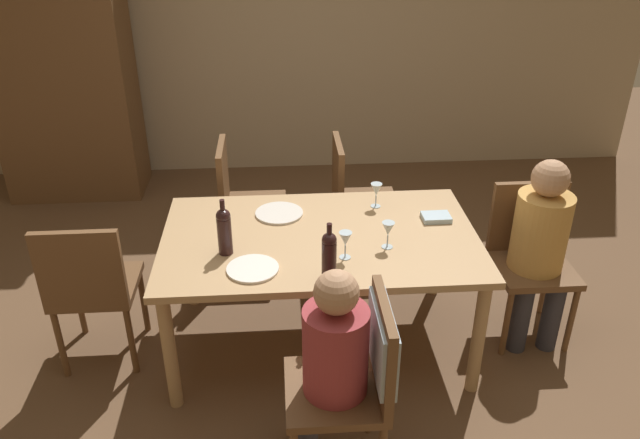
# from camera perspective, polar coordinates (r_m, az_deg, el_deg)

# --- Properties ---
(ground_plane) EXTENTS (10.00, 10.00, 0.00)m
(ground_plane) POSITION_cam_1_polar(r_m,az_deg,el_deg) (3.85, -0.00, -11.00)
(ground_plane) COLOR brown
(rear_room_partition) EXTENTS (6.40, 0.12, 2.70)m
(rear_room_partition) POSITION_cam_1_polar(r_m,az_deg,el_deg) (5.80, -2.05, 17.49)
(rear_room_partition) COLOR tan
(rear_room_partition) RESTS_ON ground_plane
(armoire_cabinet) EXTENTS (1.18, 0.62, 2.18)m
(armoire_cabinet) POSITION_cam_1_polar(r_m,az_deg,el_deg) (5.69, -22.50, 12.60)
(armoire_cabinet) COLOR brown
(armoire_cabinet) RESTS_ON ground_plane
(dining_table) EXTENTS (1.73, 1.06, 0.73)m
(dining_table) POSITION_cam_1_polar(r_m,az_deg,el_deg) (3.47, -0.00, -2.58)
(dining_table) COLOR tan
(dining_table) RESTS_ON ground_plane
(chair_right_end) EXTENTS (0.44, 0.44, 0.92)m
(chair_right_end) POSITION_cam_1_polar(r_m,az_deg,el_deg) (3.89, 18.56, -2.65)
(chair_right_end) COLOR brown
(chair_right_end) RESTS_ON ground_plane
(chair_near) EXTENTS (0.46, 0.44, 0.92)m
(chair_near) POSITION_cam_1_polar(r_m,az_deg,el_deg) (2.79, 4.01, -13.19)
(chair_near) COLOR brown
(chair_near) RESTS_ON ground_plane
(chair_left_end) EXTENTS (0.44, 0.44, 0.92)m
(chair_left_end) POSITION_cam_1_polar(r_m,az_deg,el_deg) (3.60, -20.15, -5.54)
(chair_left_end) COLOR brown
(chair_left_end) RESTS_ON ground_plane
(chair_far_right) EXTENTS (0.44, 0.44, 0.92)m
(chair_far_right) POSITION_cam_1_polar(r_m,az_deg,el_deg) (4.35, 3.10, 2.32)
(chair_far_right) COLOR brown
(chair_far_right) RESTS_ON ground_plane
(chair_far_left) EXTENTS (0.44, 0.44, 0.92)m
(chair_far_left) POSITION_cam_1_polar(r_m,az_deg,el_deg) (4.33, -7.19, 1.97)
(chair_far_left) COLOR brown
(chair_far_left) RESTS_ON ground_plane
(person_woman_host) EXTENTS (0.31, 0.36, 1.14)m
(person_woman_host) POSITION_cam_1_polar(r_m,az_deg,el_deg) (3.74, 19.45, -1.90)
(person_woman_host) COLOR #33333D
(person_woman_host) RESTS_ON ground_plane
(person_man_bearded) EXTENTS (0.33, 0.28, 1.08)m
(person_man_bearded) POSITION_cam_1_polar(r_m,az_deg,el_deg) (2.75, 0.87, -12.79)
(person_man_bearded) COLOR #33333D
(person_man_bearded) RESTS_ON ground_plane
(wine_bottle_tall_green) EXTENTS (0.08, 0.08, 0.31)m
(wine_bottle_tall_green) POSITION_cam_1_polar(r_m,az_deg,el_deg) (3.24, -8.71, -0.93)
(wine_bottle_tall_green) COLOR black
(wine_bottle_tall_green) RESTS_ON dining_table
(wine_bottle_dark_red) EXTENTS (0.07, 0.07, 0.31)m
(wine_bottle_dark_red) POSITION_cam_1_polar(r_m,az_deg,el_deg) (2.99, 0.84, -3.25)
(wine_bottle_dark_red) COLOR black
(wine_bottle_dark_red) RESTS_ON dining_table
(wine_glass_near_left) EXTENTS (0.07, 0.07, 0.15)m
(wine_glass_near_left) POSITION_cam_1_polar(r_m,az_deg,el_deg) (3.71, 5.15, 2.66)
(wine_glass_near_left) COLOR silver
(wine_glass_near_left) RESTS_ON dining_table
(wine_glass_centre) EXTENTS (0.07, 0.07, 0.15)m
(wine_glass_centre) POSITION_cam_1_polar(r_m,az_deg,el_deg) (3.29, 6.22, -0.93)
(wine_glass_centre) COLOR silver
(wine_glass_centre) RESTS_ON dining_table
(wine_glass_near_right) EXTENTS (0.07, 0.07, 0.15)m
(wine_glass_near_right) POSITION_cam_1_polar(r_m,az_deg,el_deg) (3.18, 2.33, -1.86)
(wine_glass_near_right) COLOR silver
(wine_glass_near_right) RESTS_ON dining_table
(dinner_plate_host) EXTENTS (0.28, 0.28, 0.01)m
(dinner_plate_host) POSITION_cam_1_polar(r_m,az_deg,el_deg) (3.65, -3.74, 0.58)
(dinner_plate_host) COLOR silver
(dinner_plate_host) RESTS_ON dining_table
(dinner_plate_guest_left) EXTENTS (0.26, 0.26, 0.01)m
(dinner_plate_guest_left) POSITION_cam_1_polar(r_m,az_deg,el_deg) (3.15, -6.15, -4.49)
(dinner_plate_guest_left) COLOR white
(dinner_plate_guest_left) RESTS_ON dining_table
(folded_napkin) EXTENTS (0.16, 0.12, 0.03)m
(folded_napkin) POSITION_cam_1_polar(r_m,az_deg,el_deg) (3.65, 10.53, 0.20)
(folded_napkin) COLOR #ADC6D6
(folded_napkin) RESTS_ON dining_table
(handbag) EXTENTS (0.13, 0.29, 0.22)m
(handbag) POSITION_cam_1_polar(r_m,az_deg,el_deg) (4.53, -1.33, -2.65)
(handbag) COLOR brown
(handbag) RESTS_ON ground_plane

